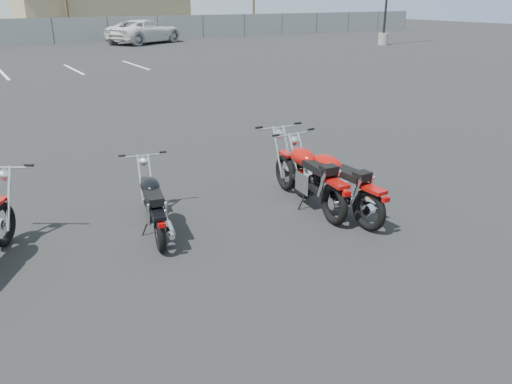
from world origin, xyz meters
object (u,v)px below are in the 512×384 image
motorcycle_rear_red (335,183)px  white_van (145,25)px  motorcycle_second_black (153,204)px  motorcycle_third_red (309,176)px

motorcycle_rear_red → white_van: size_ratio=0.32×
motorcycle_rear_red → white_van: (8.21, 31.36, 0.82)m
motorcycle_rear_red → motorcycle_second_black: bearing=162.8°
motorcycle_third_red → motorcycle_rear_red: 0.47m
white_van → motorcycle_rear_red: bearing=137.6°
white_van → motorcycle_third_red: bearing=137.1°
motorcycle_second_black → motorcycle_rear_red: bearing=-17.2°
motorcycle_third_red → white_van: white_van is taller
motorcycle_third_red → motorcycle_rear_red: motorcycle_third_red is taller
motorcycle_third_red → motorcycle_second_black: bearing=171.2°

